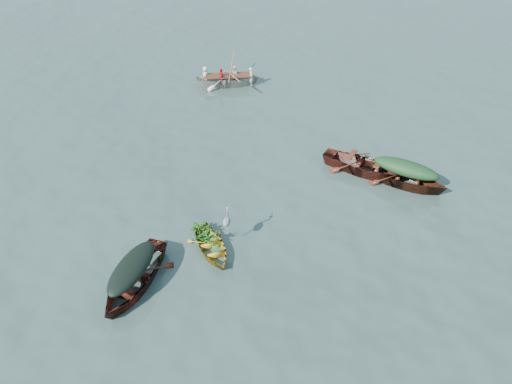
{
  "coord_description": "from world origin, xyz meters",
  "views": [
    {
      "loc": [
        2.33,
        -9.85,
        10.47
      ],
      "look_at": [
        -0.6,
        3.09,
        0.5
      ],
      "focal_mm": 35.0,
      "sensor_mm": 36.0,
      "label": 1
    }
  ],
  "objects_px": {
    "green_tarp_boat": "(402,185)",
    "open_wooden_boat": "(363,173)",
    "rowed_boat": "(229,86)",
    "heron": "(227,225)",
    "dark_covered_boat": "(135,285)",
    "yellow_dinghy": "(211,251)"
  },
  "relations": [
    {
      "from": "green_tarp_boat",
      "to": "open_wooden_boat",
      "type": "relative_size",
      "value": 0.96
    },
    {
      "from": "yellow_dinghy",
      "to": "green_tarp_boat",
      "type": "relative_size",
      "value": 0.62
    },
    {
      "from": "open_wooden_boat",
      "to": "rowed_boat",
      "type": "bearing_deg",
      "value": 66.41
    },
    {
      "from": "green_tarp_boat",
      "to": "open_wooden_boat",
      "type": "bearing_deg",
      "value": 90.0
    },
    {
      "from": "heron",
      "to": "open_wooden_boat",
      "type": "bearing_deg",
      "value": 14.91
    },
    {
      "from": "yellow_dinghy",
      "to": "rowed_boat",
      "type": "xyz_separation_m",
      "value": [
        -2.56,
        11.35,
        0.0
      ]
    },
    {
      "from": "heron",
      "to": "rowed_boat",
      "type": "bearing_deg",
      "value": 68.44
    },
    {
      "from": "dark_covered_boat",
      "to": "green_tarp_boat",
      "type": "relative_size",
      "value": 0.95
    },
    {
      "from": "dark_covered_boat",
      "to": "heron",
      "type": "relative_size",
      "value": 4.33
    },
    {
      "from": "yellow_dinghy",
      "to": "green_tarp_boat",
      "type": "bearing_deg",
      "value": 3.39
    },
    {
      "from": "dark_covered_boat",
      "to": "rowed_boat",
      "type": "height_order",
      "value": "rowed_boat"
    },
    {
      "from": "yellow_dinghy",
      "to": "heron",
      "type": "height_order",
      "value": "heron"
    },
    {
      "from": "dark_covered_boat",
      "to": "open_wooden_boat",
      "type": "relative_size",
      "value": 0.91
    },
    {
      "from": "yellow_dinghy",
      "to": "rowed_boat",
      "type": "bearing_deg",
      "value": 66.01
    },
    {
      "from": "green_tarp_boat",
      "to": "open_wooden_boat",
      "type": "distance_m",
      "value": 1.48
    },
    {
      "from": "rowed_boat",
      "to": "green_tarp_boat",
      "type": "bearing_deg",
      "value": -147.12
    },
    {
      "from": "rowed_boat",
      "to": "dark_covered_boat",
      "type": "bearing_deg",
      "value": 165.39
    },
    {
      "from": "dark_covered_boat",
      "to": "rowed_boat",
      "type": "distance_m",
      "value": 13.18
    },
    {
      "from": "open_wooden_boat",
      "to": "heron",
      "type": "relative_size",
      "value": 4.74
    },
    {
      "from": "rowed_boat",
      "to": "heron",
      "type": "relative_size",
      "value": 4.67
    },
    {
      "from": "yellow_dinghy",
      "to": "dark_covered_boat",
      "type": "distance_m",
      "value": 2.47
    },
    {
      "from": "green_tarp_boat",
      "to": "rowed_boat",
      "type": "distance_m",
      "value": 10.53
    }
  ]
}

